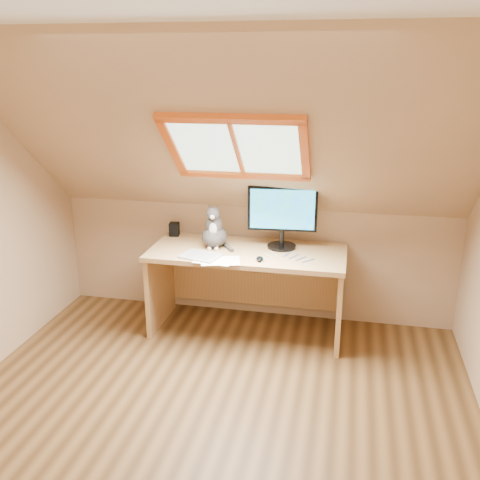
# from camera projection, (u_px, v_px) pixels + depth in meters

# --- Properties ---
(ground) EXTENTS (3.50, 3.50, 0.00)m
(ground) POSITION_uv_depth(u_px,v_px,m) (202.00, 432.00, 3.34)
(ground) COLOR brown
(ground) RESTS_ON ground
(room_shell) EXTENTS (3.52, 3.52, 2.41)m
(room_shell) POSITION_uv_depth(u_px,v_px,m) (191.00, 216.00, 2.80)
(room_shell) COLOR tan
(room_shell) RESTS_ON ground
(desk) EXTENTS (1.61, 0.70, 0.73)m
(desk) POSITION_uv_depth(u_px,v_px,m) (249.00, 272.00, 4.52)
(desk) COLOR tan
(desk) RESTS_ON ground
(monitor) EXTENTS (0.57, 0.24, 0.52)m
(monitor) POSITION_uv_depth(u_px,v_px,m) (282.00, 213.00, 4.35)
(monitor) COLOR black
(monitor) RESTS_ON desk
(cat) EXTENTS (0.23, 0.27, 0.38)m
(cat) POSITION_uv_depth(u_px,v_px,m) (214.00, 231.00, 4.43)
(cat) COLOR #453F3D
(cat) RESTS_ON desk
(desk_speaker) EXTENTS (0.09, 0.09, 0.12)m
(desk_speaker) POSITION_uv_depth(u_px,v_px,m) (174.00, 229.00, 4.74)
(desk_speaker) COLOR black
(desk_speaker) RESTS_ON desk
(graphics_tablet) EXTENTS (0.35, 0.29, 0.01)m
(graphics_tablet) POSITION_uv_depth(u_px,v_px,m) (201.00, 256.00, 4.23)
(graphics_tablet) COLOR #B2B2B7
(graphics_tablet) RESTS_ON desk
(mouse) EXTENTS (0.07, 0.10, 0.03)m
(mouse) POSITION_uv_depth(u_px,v_px,m) (260.00, 259.00, 4.15)
(mouse) COLOR black
(mouse) RESTS_ON desk
(papers) EXTENTS (0.33, 0.27, 0.00)m
(papers) POSITION_uv_depth(u_px,v_px,m) (217.00, 259.00, 4.18)
(papers) COLOR white
(papers) RESTS_ON desk
(cables) EXTENTS (0.51, 0.26, 0.01)m
(cables) POSITION_uv_depth(u_px,v_px,m) (285.00, 257.00, 4.21)
(cables) COLOR silver
(cables) RESTS_ON desk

